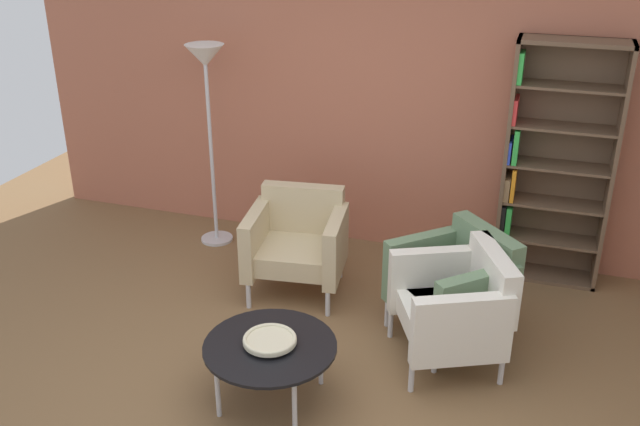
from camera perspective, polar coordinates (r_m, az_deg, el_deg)
ground_plane at (r=4.41m, az=-2.96°, el=-15.78°), size 8.32×8.32×0.00m
brick_back_panel at (r=5.90m, az=5.46°, el=10.59°), size 6.40×0.12×2.90m
bookshelf_tall at (r=5.72m, az=18.08°, el=3.49°), size 0.80×0.30×1.90m
coffee_table_low at (r=4.30m, az=-4.03°, el=-10.82°), size 0.80×0.80×0.40m
decorative_bowl at (r=4.26m, az=-4.05°, el=-10.12°), size 0.32×0.32×0.05m
armchair_spare_guest at (r=5.43m, az=-1.83°, el=-2.21°), size 0.80×0.74×0.78m
armchair_near_window at (r=4.70m, az=10.91°, el=-7.26°), size 0.89×0.92×0.78m
armchair_corner_red at (r=4.94m, az=10.91°, el=-5.58°), size 0.95×0.95×0.78m
floor_lamp_torchiere at (r=5.94m, az=-9.11°, el=10.48°), size 0.32×0.32×1.74m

